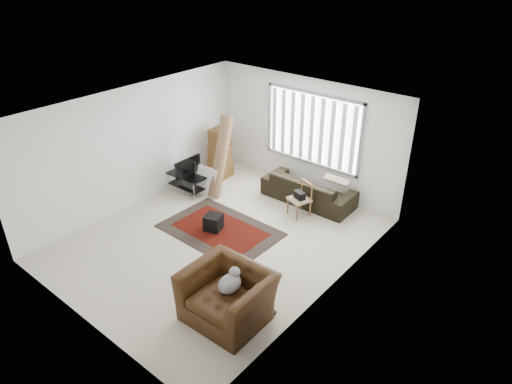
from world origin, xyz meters
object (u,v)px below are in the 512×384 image
(tv_stand, at_px, (187,180))
(sofa, at_px, (309,185))
(armchair, at_px, (227,293))
(moving_boxes, at_px, (220,155))
(side_chair, at_px, (300,197))

(tv_stand, distance_m, sofa, 2.89)
(sofa, xyz_separation_m, armchair, (1.11, -3.95, 0.07))
(sofa, bearing_deg, tv_stand, 30.73)
(moving_boxes, relative_size, sofa, 0.58)
(tv_stand, relative_size, side_chair, 1.24)
(moving_boxes, xyz_separation_m, armchair, (3.59, -3.64, -0.10))
(sofa, relative_size, side_chair, 2.79)
(moving_boxes, relative_size, armchair, 0.95)
(tv_stand, xyz_separation_m, side_chair, (2.65, 0.88, 0.09))
(side_chair, xyz_separation_m, armchair, (0.91, -3.32, 0.05))
(sofa, bearing_deg, side_chair, 106.33)
(side_chair, bearing_deg, armchair, -54.94)
(side_chair, relative_size, armchair, 0.59)
(moving_boxes, distance_m, sofa, 2.51)
(side_chair, bearing_deg, tv_stand, -142.03)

